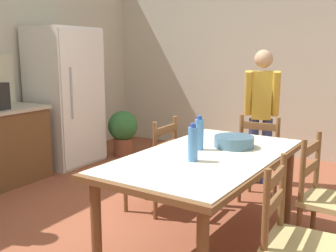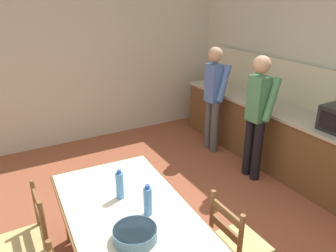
% 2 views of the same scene
% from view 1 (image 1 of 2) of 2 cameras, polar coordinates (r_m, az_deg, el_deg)
% --- Properties ---
extents(ground_plane, '(8.32, 8.32, 0.00)m').
position_cam_1_polar(ground_plane, '(3.41, -3.07, -15.76)').
color(ground_plane, brown).
extents(wall_right, '(0.12, 5.20, 2.90)m').
position_cam_1_polar(wall_right, '(6.04, 14.35, 9.71)').
color(wall_right, beige).
rests_on(wall_right, ground).
extents(refrigerator, '(0.84, 0.73, 1.84)m').
position_cam_1_polar(refrigerator, '(5.51, -14.65, 4.11)').
color(refrigerator, white).
rests_on(refrigerator, ground).
extents(dining_table, '(1.85, 1.07, 0.76)m').
position_cam_1_polar(dining_table, '(2.99, 5.74, -5.53)').
color(dining_table, brown).
rests_on(dining_table, ground).
extents(bottle_near_centre, '(0.07, 0.07, 0.27)m').
position_cam_1_polar(bottle_near_centre, '(2.75, 3.64, -2.57)').
color(bottle_near_centre, '#4C8ED6').
rests_on(bottle_near_centre, dining_table).
extents(bottle_off_centre, '(0.07, 0.07, 0.27)m').
position_cam_1_polar(bottle_off_centre, '(3.08, 4.54, -1.16)').
color(bottle_off_centre, '#4C8ED6').
rests_on(bottle_off_centre, dining_table).
extents(serving_bowl, '(0.32, 0.32, 0.09)m').
position_cam_1_polar(serving_bowl, '(3.20, 9.56, -2.14)').
color(serving_bowl, slate).
rests_on(serving_bowl, dining_table).
extents(chair_side_far_right, '(0.42, 0.40, 0.91)m').
position_cam_1_polar(chair_side_far_right, '(3.79, -2.09, -5.82)').
color(chair_side_far_right, brown).
rests_on(chair_side_far_right, ground).
extents(chair_side_near_right, '(0.46, 0.44, 0.91)m').
position_cam_1_polar(chair_side_near_right, '(3.20, 21.97, -9.78)').
color(chair_side_near_right, brown).
rests_on(chair_side_near_right, ground).
extents(chair_head_end, '(0.41, 0.43, 0.91)m').
position_cam_1_polar(chair_head_end, '(4.11, 13.44, -4.76)').
color(chair_head_end, brown).
rests_on(chair_head_end, ground).
extents(chair_side_near_left, '(0.43, 0.41, 0.91)m').
position_cam_1_polar(chair_side_near_left, '(2.46, 18.03, -15.80)').
color(chair_side_near_left, brown).
rests_on(chair_side_near_left, ground).
extents(person_by_table, '(0.33, 0.43, 1.54)m').
position_cam_1_polar(person_by_table, '(4.60, 13.40, 2.28)').
color(person_by_table, navy).
rests_on(person_by_table, ground).
extents(potted_plant, '(0.44, 0.44, 0.67)m').
position_cam_1_polar(potted_plant, '(5.84, -6.55, -0.57)').
color(potted_plant, brown).
rests_on(potted_plant, ground).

